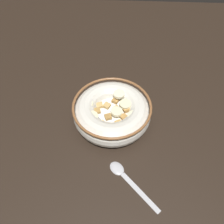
# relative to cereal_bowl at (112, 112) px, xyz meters

# --- Properties ---
(ground_plane) EXTENTS (1.25, 1.25, 0.02)m
(ground_plane) POSITION_rel_cereal_bowl_xyz_m (0.00, -0.00, -0.04)
(ground_plane) COLOR black
(cereal_bowl) EXTENTS (0.19, 0.19, 0.06)m
(cereal_bowl) POSITION_rel_cereal_bowl_xyz_m (0.00, 0.00, 0.00)
(cereal_bowl) COLOR silver
(cereal_bowl) RESTS_ON ground_plane
(spoon) EXTENTS (0.11, 0.11, 0.01)m
(spoon) POSITION_rel_cereal_bowl_xyz_m (0.03, -0.15, -0.03)
(spoon) COLOR #B7B7BC
(spoon) RESTS_ON ground_plane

